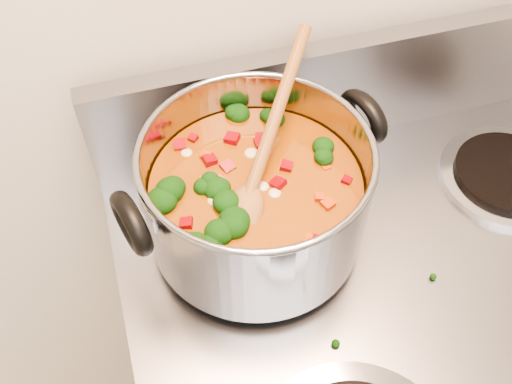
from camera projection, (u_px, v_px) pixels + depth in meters
stockpot at (256, 195)px, 0.67m from camera, size 0.33×0.26×0.16m
wooden_spoon at (261, 161)px, 0.64m from camera, size 0.18×0.24×0.11m
cooktop_crumbs at (274, 304)px, 0.67m from camera, size 0.09×0.32×0.01m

